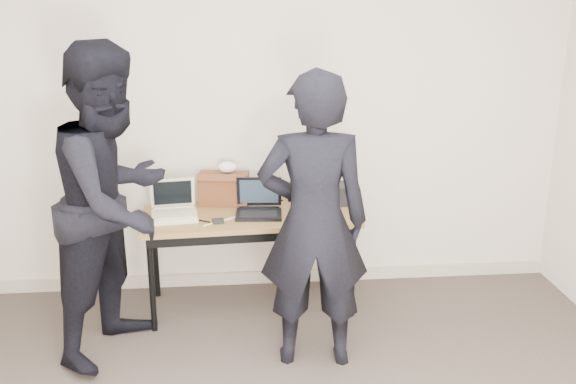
{
  "coord_description": "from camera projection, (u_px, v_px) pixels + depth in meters",
  "views": [
    {
      "loc": [
        -0.26,
        -2.43,
        2.21
      ],
      "look_at": [
        0.1,
        1.6,
        0.95
      ],
      "focal_mm": 40.0,
      "sensor_mm": 36.0,
      "label": 1
    }
  ],
  "objects": [
    {
      "name": "room",
      "position": [
        299.0,
        216.0,
        2.59
      ],
      "size": [
        4.6,
        4.6,
        2.8
      ],
      "color": "#433A33",
      "rests_on": "ground"
    },
    {
      "name": "desk",
      "position": [
        250.0,
        222.0,
        4.54
      ],
      "size": [
        1.54,
        0.74,
        0.72
      ],
      "rotation": [
        0.0,
        0.0,
        0.06
      ],
      "color": "olive",
      "rests_on": "ground"
    },
    {
      "name": "laptop_beige",
      "position": [
        174.0,
        210.0,
        4.45
      ],
      "size": [
        0.34,
        0.34,
        0.25
      ],
      "rotation": [
        0.0,
        0.0,
        0.12
      ],
      "color": "beige",
      "rests_on": "desk"
    },
    {
      "name": "laptop_center",
      "position": [
        259.0,
        206.0,
        4.51
      ],
      "size": [
        0.34,
        0.33,
        0.25
      ],
      "rotation": [
        0.0,
        0.0,
        -0.07
      ],
      "color": "black",
      "rests_on": "desk"
    },
    {
      "name": "laptop_right",
      "position": [
        312.0,
        200.0,
        4.66
      ],
      "size": [
        0.35,
        0.34,
        0.21
      ],
      "rotation": [
        0.0,
        0.0,
        0.27
      ],
      "color": "black",
      "rests_on": "desk"
    },
    {
      "name": "leather_satchel",
      "position": [
        224.0,
        188.0,
        4.68
      ],
      "size": [
        0.38,
        0.23,
        0.25
      ],
      "rotation": [
        0.0,
        0.0,
        -0.16
      ],
      "color": "#5A2F17",
      "rests_on": "desk"
    },
    {
      "name": "tissue",
      "position": [
        227.0,
        167.0,
        4.64
      ],
      "size": [
        0.14,
        0.12,
        0.08
      ],
      "primitive_type": "ellipsoid",
      "rotation": [
        0.0,
        0.0,
        0.14
      ],
      "color": "white",
      "rests_on": "leather_satchel"
    },
    {
      "name": "equipment_box",
      "position": [
        334.0,
        194.0,
        4.73
      ],
      "size": [
        0.25,
        0.22,
        0.14
      ],
      "primitive_type": "cube",
      "rotation": [
        0.0,
        0.0,
        0.03
      ],
      "color": "black",
      "rests_on": "desk"
    },
    {
      "name": "power_brick",
      "position": [
        218.0,
        221.0,
        4.33
      ],
      "size": [
        0.08,
        0.06,
        0.03
      ],
      "primitive_type": "cube",
      "rotation": [
        0.0,
        0.0,
        0.15
      ],
      "color": "black",
      "rests_on": "desk"
    },
    {
      "name": "cables",
      "position": [
        248.0,
        213.0,
        4.52
      ],
      "size": [
        1.14,
        0.51,
        0.01
      ],
      "rotation": [
        0.0,
        0.0,
        0.17
      ],
      "color": "silver",
      "rests_on": "desk"
    },
    {
      "name": "person_typist",
      "position": [
        314.0,
        223.0,
        3.79
      ],
      "size": [
        0.69,
        0.48,
        1.82
      ],
      "primitive_type": "imported",
      "rotation": [
        0.0,
        0.0,
        3.08
      ],
      "color": "black",
      "rests_on": "ground"
    },
    {
      "name": "person_observer",
      "position": [
        115.0,
        203.0,
        3.93
      ],
      "size": [
        1.09,
        1.19,
        1.96
      ],
      "primitive_type": "imported",
      "rotation": [
        0.0,
        0.0,
        1.1
      ],
      "color": "black",
      "rests_on": "ground"
    },
    {
      "name": "baseboard",
      "position": [
        268.0,
        277.0,
        5.1
      ],
      "size": [
        4.5,
        0.03,
        0.1
      ],
      "primitive_type": "cube",
      "color": "#B4AB95",
      "rests_on": "ground"
    }
  ]
}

